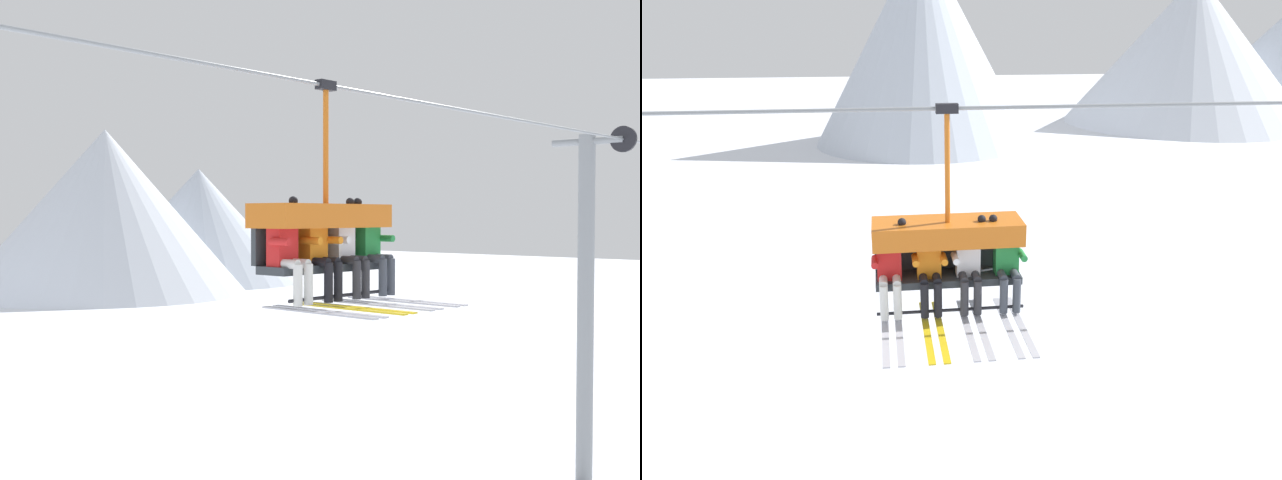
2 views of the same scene
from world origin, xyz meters
TOP-DOWN VIEW (x-y plane):
  - mountain_peak_west at (2.55, 38.23)m, footprint 15.98×15.98m
  - mountain_peak_central at (26.49, 45.37)m, footprint 21.29×21.29m
  - lift_cable at (0.86, -0.80)m, footprint 19.42×0.05m
  - chairlift_chair at (0.09, -0.73)m, footprint 2.00×0.74m
  - skier_red at (-0.70, -0.94)m, footprint 0.48×1.70m
  - skier_orange at (-0.17, -0.95)m, footprint 0.46×1.70m
  - skier_white at (0.36, -0.94)m, footprint 0.48×1.70m
  - skier_green at (0.88, -0.94)m, footprint 0.48×1.70m

SIDE VIEW (x-z plane):
  - skier_orange at x=-0.17m, z-range 4.83..6.06m
  - skier_red at x=-0.70m, z-range 4.79..6.13m
  - skier_white at x=0.36m, z-range 4.79..6.13m
  - skier_green at x=0.88m, z-range 4.79..6.13m
  - chairlift_chair at x=0.09m, z-range 4.40..7.09m
  - mountain_peak_central at x=26.49m, z-range 0.00..12.43m
  - mountain_peak_west at x=2.55m, z-range 0.00..14.43m
  - lift_cable at x=0.86m, z-range 7.49..7.54m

